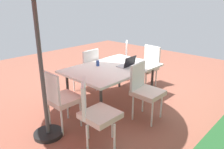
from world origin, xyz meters
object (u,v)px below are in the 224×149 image
chair_south (87,68)px  laptop (127,64)px  chair_west (147,65)px  dining_table (112,70)px  chair_southwest (121,58)px  chair_north (145,89)px  chair_northeast (95,111)px  chair_east (60,97)px  cup (98,63)px

chair_south → laptop: 1.02m
chair_west → laptop: bearing=-75.1°
dining_table → chair_southwest: size_ratio=1.81×
chair_west → chair_southwest: same height
chair_south → chair_north: same height
chair_southwest → chair_northeast: bearing=-4.4°
chair_east → chair_west: size_ratio=1.00×
chair_north → laptop: bearing=58.6°
dining_table → chair_north: bearing=86.3°
chair_west → laptop: 0.96m
chair_east → laptop: chair_east is taller
chair_west → laptop: chair_west is taller
cup → chair_south: bearing=-105.2°
chair_south → chair_west: 1.40m
dining_table → chair_west: size_ratio=1.81×
dining_table → cup: cup is taller
chair_south → chair_north: (0.07, 1.59, 0.00)m
chair_south → laptop: bearing=99.1°
chair_east → chair_southwest: size_ratio=1.00×
chair_southwest → dining_table: bearing=-4.2°
dining_table → chair_north: chair_north is taller
chair_west → chair_northeast: size_ratio=1.00×
dining_table → chair_west: bearing=177.8°
chair_north → chair_northeast: same height
chair_north → cup: size_ratio=9.30×
chair_north → chair_northeast: bearing=171.1°
dining_table → chair_southwest: chair_southwest is taller
chair_southwest → chair_east: bearing=-19.0°
dining_table → cup: bearing=-63.9°
chair_north → chair_east: 1.40m
chair_west → chair_north: bearing=-51.5°
chair_south → chair_northeast: 1.96m
chair_west → chair_northeast: 2.42m
chair_north → chair_east: same height
chair_north → cup: chair_north is taller
laptop → chair_northeast: bearing=23.0°
chair_north → chair_west: same height
chair_north → chair_east: (1.17, -0.77, 0.00)m
chair_northeast → laptop: 1.52m
chair_northeast → laptop: bearing=-24.9°
chair_east → chair_north: bearing=-123.2°
chair_east → chair_west: (-2.36, -0.00, 0.00)m
chair_south → cup: (0.14, 0.52, 0.25)m
cup → chair_west: bearing=166.4°
chair_east → cup: (-1.10, -0.31, 0.25)m
chair_southwest → laptop: bearing=7.5°
dining_table → chair_northeast: size_ratio=1.81×
chair_north → cup: 1.11m
laptop → chair_east: bearing=-6.1°
chair_west → cup: bearing=-97.9°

